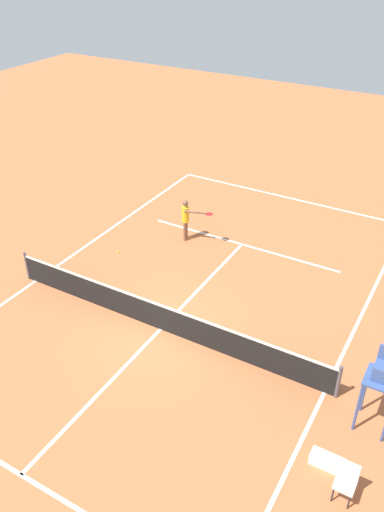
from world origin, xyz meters
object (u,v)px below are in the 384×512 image
Objects in this scene: player_serving at (187,217)px; tennis_ball at (118,252)px; umpire_chair at (383,378)px; courtside_chair_near at (346,480)px; equipment_bag at (327,461)px.

player_serving is 2.95m from tennis_ball.
umpire_chair is (-10.35, 3.42, 1.57)m from tennis_ball.
courtside_chair_near reaches higher than tennis_ball.
courtside_chair_near is (-8.53, 7.81, -0.48)m from player_serving.
player_serving is 11.57m from courtside_chair_near.
player_serving is at bearing -129.55° from tennis_ball.
courtside_chair_near is at bearing 135.11° from equipment_bag.
umpire_chair is at bearing -109.45° from equipment_bag.
player_serving is at bearing -32.97° from umpire_chair.
tennis_ball is 0.03× the size of umpire_chair.
player_serving reaches higher than courtside_chair_near.
courtside_chair_near is 1.25× the size of equipment_bag.
courtside_chair_near is (-10.30, 5.67, 0.50)m from tennis_ball.
player_serving is at bearing -42.31° from equipment_bag.
tennis_ball is 0.09× the size of equipment_bag.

